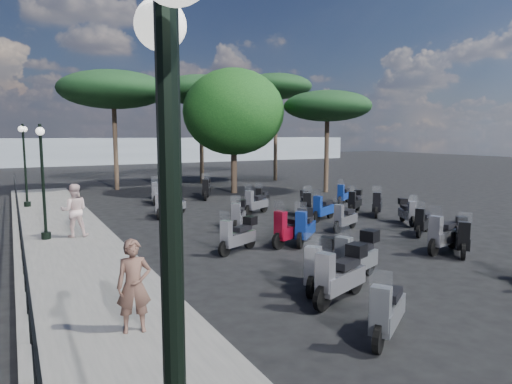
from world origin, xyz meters
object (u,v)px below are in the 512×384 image
scooter_5 (340,276)px  pine_0 (201,91)px  scooter_8 (239,216)px  scooter_14 (305,229)px  lamp_post_2 (25,160)px  scooter_6 (356,258)px  scooter_0 (387,312)px  pine_1 (276,87)px  scooter_3 (175,206)px  scooter_26 (407,212)px  scooter_28 (344,195)px  scooter_2 (238,236)px  scooter_10 (158,193)px  scooter_20 (377,205)px  scooter_27 (355,202)px  scooter_19 (345,219)px  scooter_25 (423,223)px  scooter_4 (163,206)px  scooter_13 (443,235)px  scooter_15 (323,209)px  scooter_22 (262,198)px  scooter_21 (305,204)px  pedestrian_far (74,210)px  woman (134,286)px  lamp_post_1 (43,174)px  scooter_9 (256,203)px  scooter_7 (293,228)px  scooter_16 (207,189)px  scooter_1 (320,266)px  lamp_post_0 (173,320)px  scooter_18 (462,237)px  pine_2 (113,90)px

scooter_5 → pine_0: (6.04, 23.01, 5.93)m
scooter_8 → scooter_14: size_ratio=1.01×
lamp_post_2 → scooter_6: size_ratio=2.11×
scooter_0 → pine_1: 27.80m
scooter_3 → scooter_26: size_ratio=0.88×
scooter_8 → scooter_28: 7.95m
scooter_6 → scooter_2: bearing=-2.0°
scooter_10 → scooter_20: 10.65m
scooter_2 → scooter_27: scooter_2 is taller
scooter_19 → scooter_25: scooter_19 is taller
scooter_2 → scooter_3: (0.32, 6.82, -0.07)m
scooter_4 → scooter_13: 11.00m
scooter_27 → pine_0: pine_0 is taller
pine_1 → scooter_15: bearing=-113.9°
scooter_27 → pine_1: (4.19, 14.01, 6.46)m
scooter_20 → scooter_28: (0.90, 3.32, -0.02)m
scooter_4 → scooter_22: bearing=-140.9°
scooter_8 → scooter_21: size_ratio=0.93×
pedestrian_far → woman: bearing=99.4°
scooter_28 → scooter_8: bearing=79.1°
lamp_post_1 → scooter_15: (10.11, -1.03, -1.75)m
lamp_post_2 → scooter_14: bearing=-47.2°
lamp_post_2 → scooter_9: bearing=-25.2°
pedestrian_far → scooter_20: bearing=-176.1°
scooter_7 → pine_1: (9.97, 17.84, 6.39)m
scooter_16 → scooter_1: bearing=104.6°
scooter_6 → scooter_9: scooter_6 is taller
scooter_4 → lamp_post_0: bearing=105.9°
scooter_3 → scooter_15: (4.89, -3.97, 0.04)m
scooter_7 → scooter_15: scooter_7 is taller
scooter_20 → scooter_19: bearing=74.7°
lamp_post_2 → scooter_3: (5.51, -4.70, -1.88)m
scooter_1 → scooter_3: (0.10, 10.58, -0.10)m
scooter_3 → scooter_14: 7.19m
woman → pine_0: (10.22, 22.76, 5.54)m
scooter_8 → scooter_14: (0.86, -3.00, -0.01)m
scooter_4 → scooter_8: (1.70, -3.71, 0.04)m
scooter_3 → pedestrian_far: bearing=84.7°
pedestrian_far → scooter_1: bearing=128.9°
lamp_post_2 → scooter_19: bearing=-37.1°
scooter_15 → scooter_19: 2.04m
lamp_post_0 → scooter_2: 11.13m
woman → scooter_18: bearing=17.5°
woman → pine_2: pine_2 is taller
scooter_0 → scooter_2: 6.37m
scooter_3 → scooter_8: size_ratio=0.86×
scooter_15 → scooter_28: size_ratio=1.10×
scooter_7 → scooter_15: 4.42m
scooter_5 → scooter_6: scooter_6 is taller
scooter_4 → scooter_21: (5.46, -2.53, 0.04)m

